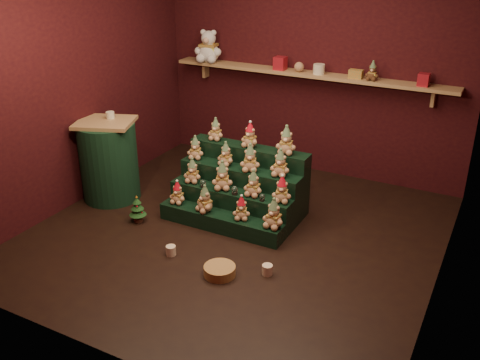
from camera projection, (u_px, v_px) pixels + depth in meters
The scene contains 41 objects.
ground at pixel (236, 234), 5.59m from camera, with size 4.00×4.00×0.00m, color black.
back_wall at pixel (313, 63), 6.66m from camera, with size 4.00×0.10×2.80m, color black.
front_wall at pixel (81, 186), 3.36m from camera, with size 4.00×0.10×2.80m, color black.
left_wall at pixel (71, 80), 5.88m from camera, with size 0.10×4.00×2.80m, color black.
right_wall at pixel (468, 139), 4.14m from camera, with size 0.10×4.00×2.80m, color black.
back_shelf at pixel (307, 74), 6.56m from camera, with size 3.60×0.26×0.24m.
riser_tier_front at pixel (221, 222), 5.64m from camera, with size 1.40×0.22×0.18m, color black.
riser_tier_midfront at pixel (230, 206), 5.78m from camera, with size 1.40×0.22×0.36m, color black.
riser_tier_midback at pixel (240, 190), 5.92m from camera, with size 1.40×0.22×0.54m, color black.
riser_tier_back at pixel (249, 176), 6.06m from camera, with size 1.40×0.22×0.72m, color black.
teddy_0 at pixel (178, 193), 5.79m from camera, with size 0.18×0.16×0.25m, color #AB7D5F, non-canonical shape.
teddy_1 at pixel (205, 199), 5.61m from camera, with size 0.21×0.19×0.29m, color #AB7D5F, non-canonical shape.
teddy_2 at pixel (241, 208), 5.46m from camera, with size 0.18×0.16×0.25m, color #AB7D5F, non-canonical shape.
teddy_3 at pixel (274, 213), 5.29m from camera, with size 0.22×0.20×0.31m, color #AB7D5F, non-canonical shape.
teddy_4 at pixel (193, 171), 5.86m from camera, with size 0.19×0.18×0.27m, color #AB7D5F, non-canonical shape.
teddy_5 at pixel (222, 175), 5.69m from camera, with size 0.22×0.20×0.31m, color #AB7D5F, non-canonical shape.
teddy_6 at pixel (253, 183), 5.54m from camera, with size 0.20×0.18×0.28m, color #AB7D5F, non-canonical shape.
teddy_7 at pixel (282, 189), 5.41m from camera, with size 0.20×0.18×0.28m, color #AB7D5F, non-canonical shape.
teddy_8 at pixel (195, 148), 6.01m from camera, with size 0.19×0.17×0.26m, color #AB7D5F, non-canonical shape.
teddy_9 at pixel (226, 154), 5.83m from camera, with size 0.19×0.17×0.26m, color #AB7D5F, non-canonical shape.
teddy_10 at pixel (250, 158), 5.68m from camera, with size 0.21×0.19×0.30m, color #AB7D5F, non-canonical shape.
teddy_11 at pixel (280, 163), 5.56m from camera, with size 0.21×0.19×0.29m, color #AB7D5F, non-canonical shape.
teddy_12 at pixel (216, 129), 6.05m from camera, with size 0.18×0.16×0.25m, color #AB7D5F, non-canonical shape.
teddy_13 at pixel (250, 135), 5.84m from camera, with size 0.20×0.18×0.28m, color #AB7D5F, non-canonical shape.
teddy_14 at pixel (286, 140), 5.65m from camera, with size 0.22×0.20×0.30m, color #AB7D5F, non-canonical shape.
snow_globe_a at pixel (203, 183), 5.77m from camera, with size 0.06×0.06×0.09m.
snow_globe_b at pixel (235, 190), 5.60m from camera, with size 0.07×0.07×0.09m.
snow_globe_c at pixel (262, 197), 5.47m from camera, with size 0.06×0.06×0.08m.
side_table at pixel (109, 160), 6.19m from camera, with size 0.77×0.71×0.95m.
table_ornament at pixel (110, 115), 6.05m from camera, with size 0.10×0.10×0.08m, color beige.
mini_christmas_tree at pixel (137, 209), 5.77m from camera, with size 0.19×0.19×0.32m.
mug_left at pixel (171, 250), 5.20m from camera, with size 0.10×0.10×0.10m, color beige.
mug_right at pixel (267, 270), 4.89m from camera, with size 0.10×0.10×0.10m, color beige.
wicker_basket at pixel (220, 271), 4.89m from camera, with size 0.29×0.29×0.09m, color #AB7945.
white_bear at pixel (209, 42), 7.00m from camera, with size 0.37×0.34×0.52m, color white, non-canonical shape.
brown_bear at pixel (373, 71), 6.14m from camera, with size 0.16×0.14×0.22m, color #4D2919, non-canonical shape.
gift_tin_red_a at pixel (280, 63), 6.65m from camera, with size 0.14×0.14×0.16m, color #AD1A26.
gift_tin_cream at pixel (319, 69), 6.44m from camera, with size 0.14×0.14×0.12m, color beige.
gift_tin_red_b at pixel (424, 80), 5.92m from camera, with size 0.12×0.12×0.14m, color #AD1A26.
shelf_plush_ball at pixel (299, 67), 6.55m from camera, with size 0.12×0.12×0.12m, color #AB7D5F.
scarf_gift_box at pixel (356, 74), 6.25m from camera, with size 0.16×0.10×0.10m, color #C8661C.
Camera 1 is at (2.30, -4.27, 2.82)m, focal length 40.00 mm.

